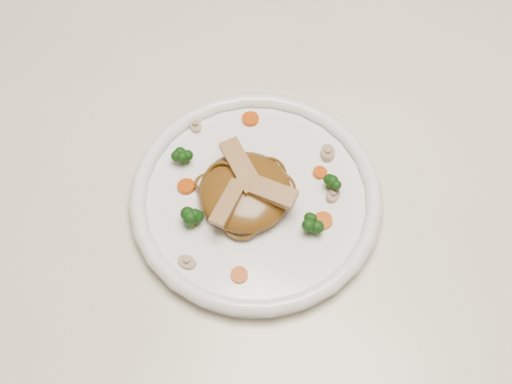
% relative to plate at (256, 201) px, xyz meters
% --- Properties ---
extents(ground, '(4.00, 4.00, 0.00)m').
position_rel_plate_xyz_m(ground, '(0.08, 0.07, -0.76)').
color(ground, '#59311E').
rests_on(ground, ground).
extents(table, '(1.20, 0.80, 0.75)m').
position_rel_plate_xyz_m(table, '(0.08, 0.07, -0.11)').
color(table, silver).
rests_on(table, ground).
extents(plate, '(0.36, 0.36, 0.02)m').
position_rel_plate_xyz_m(plate, '(0.00, 0.00, 0.00)').
color(plate, white).
rests_on(plate, table).
extents(noodle_mound, '(0.14, 0.14, 0.04)m').
position_rel_plate_xyz_m(noodle_mound, '(-0.01, -0.01, 0.02)').
color(noodle_mound, brown).
rests_on(noodle_mound, plate).
extents(chicken_a, '(0.07, 0.02, 0.01)m').
position_rel_plate_xyz_m(chicken_a, '(0.01, -0.00, 0.04)').
color(chicken_a, '#A57A4E').
rests_on(chicken_a, noodle_mound).
extents(chicken_b, '(0.07, 0.06, 0.01)m').
position_rel_plate_xyz_m(chicken_b, '(-0.03, 0.01, 0.04)').
color(chicken_b, '#A57A4E').
rests_on(chicken_b, noodle_mound).
extents(chicken_c, '(0.02, 0.06, 0.01)m').
position_rel_plate_xyz_m(chicken_c, '(-0.02, -0.04, 0.04)').
color(chicken_c, '#A57A4E').
rests_on(chicken_c, noodle_mound).
extents(broccoli_0, '(0.03, 0.03, 0.03)m').
position_rel_plate_xyz_m(broccoli_0, '(0.08, 0.05, 0.02)').
color(broccoli_0, '#0F350B').
rests_on(broccoli_0, plate).
extents(broccoli_1, '(0.03, 0.03, 0.03)m').
position_rel_plate_xyz_m(broccoli_1, '(-0.10, 0.01, 0.02)').
color(broccoli_1, '#0F350B').
rests_on(broccoli_1, plate).
extents(broccoli_2, '(0.03, 0.03, 0.03)m').
position_rel_plate_xyz_m(broccoli_2, '(-0.06, -0.06, 0.02)').
color(broccoli_2, '#0F350B').
rests_on(broccoli_2, plate).
extents(broccoli_3, '(0.03, 0.03, 0.03)m').
position_rel_plate_xyz_m(broccoli_3, '(0.08, -0.01, 0.02)').
color(broccoli_3, '#0F350B').
rests_on(broccoli_3, plate).
extents(carrot_0, '(0.02, 0.02, 0.00)m').
position_rel_plate_xyz_m(carrot_0, '(0.06, 0.06, 0.01)').
color(carrot_0, '#BE4106').
rests_on(carrot_0, plate).
extents(carrot_1, '(0.02, 0.02, 0.00)m').
position_rel_plate_xyz_m(carrot_1, '(-0.08, -0.02, 0.01)').
color(carrot_1, '#BE4106').
rests_on(carrot_1, plate).
extents(carrot_2, '(0.03, 0.03, 0.00)m').
position_rel_plate_xyz_m(carrot_2, '(0.09, 0.00, 0.01)').
color(carrot_2, '#BE4106').
rests_on(carrot_2, plate).
extents(carrot_3, '(0.03, 0.03, 0.00)m').
position_rel_plate_xyz_m(carrot_3, '(-0.05, 0.10, 0.01)').
color(carrot_3, '#BE4106').
rests_on(carrot_3, plate).
extents(carrot_4, '(0.03, 0.03, 0.00)m').
position_rel_plate_xyz_m(carrot_4, '(0.02, -0.10, 0.01)').
color(carrot_4, '#BE4106').
rests_on(carrot_4, plate).
extents(mushroom_0, '(0.02, 0.02, 0.01)m').
position_rel_plate_xyz_m(mushroom_0, '(-0.04, -0.11, 0.01)').
color(mushroom_0, tan).
rests_on(mushroom_0, plate).
extents(mushroom_1, '(0.02, 0.02, 0.01)m').
position_rel_plate_xyz_m(mushroom_1, '(0.08, 0.04, 0.01)').
color(mushroom_1, tan).
rests_on(mushroom_1, plate).
extents(mushroom_2, '(0.03, 0.03, 0.01)m').
position_rel_plate_xyz_m(mushroom_2, '(-0.11, 0.06, 0.01)').
color(mushroom_2, tan).
rests_on(mushroom_2, plate).
extents(mushroom_3, '(0.03, 0.03, 0.01)m').
position_rel_plate_xyz_m(mushroom_3, '(0.06, 0.09, 0.01)').
color(mushroom_3, tan).
rests_on(mushroom_3, plate).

